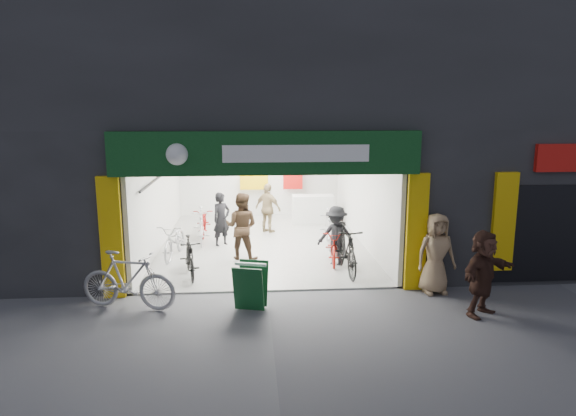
{
  "coord_description": "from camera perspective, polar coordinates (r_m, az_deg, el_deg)",
  "views": [
    {
      "loc": [
        -0.36,
        -10.66,
        4.0
      ],
      "look_at": [
        0.56,
        1.5,
        1.57
      ],
      "focal_mm": 32.0,
      "sensor_mm": 36.0,
      "label": 1
    }
  ],
  "objects": [
    {
      "name": "pedestrian_near",
      "position": [
        11.52,
        16.12,
        -4.88
      ],
      "size": [
        0.92,
        0.65,
        1.76
      ],
      "primitive_type": "imported",
      "rotation": [
        0.0,
        0.0,
        0.11
      ],
      "color": "#9C7D5A",
      "rests_on": "ground"
    },
    {
      "name": "bike_right_front",
      "position": [
        12.49,
        6.48,
        -4.6
      ],
      "size": [
        0.65,
        2.02,
        1.2
      ],
      "primitive_type": "imported",
      "rotation": [
        0.0,
        0.0,
        0.04
      ],
      "color": "black",
      "rests_on": "ground"
    },
    {
      "name": "parked_bike",
      "position": [
        10.78,
        -17.35,
        -7.66
      ],
      "size": [
        2.07,
        1.06,
        1.2
      ],
      "primitive_type": "imported",
      "rotation": [
        0.0,
        0.0,
        1.31
      ],
      "color": "#A3A2A7",
      "rests_on": "ground"
    },
    {
      "name": "pedestrian_far",
      "position": [
        10.6,
        20.84,
        -6.78
      ],
      "size": [
        1.57,
        1.31,
        1.7
      ],
      "primitive_type": "imported",
      "rotation": [
        0.0,
        0.0,
        0.61
      ],
      "color": "#39221A",
      "rests_on": "ground"
    },
    {
      "name": "bike_right_mid",
      "position": [
        13.38,
        5.12,
        -4.16
      ],
      "size": [
        0.81,
        1.77,
        0.9
      ],
      "primitive_type": "imported",
      "rotation": [
        0.0,
        0.0,
        -0.13
      ],
      "color": "maroon",
      "rests_on": "ground"
    },
    {
      "name": "customer_d",
      "position": [
        16.27,
        -2.24,
        -0.08
      ],
      "size": [
        0.98,
        0.88,
        1.6
      ],
      "primitive_type": "imported",
      "rotation": [
        0.0,
        0.0,
        2.49
      ],
      "color": "#907953",
      "rests_on": "ground"
    },
    {
      "name": "building",
      "position": [
        15.7,
        0.31,
        12.42
      ],
      "size": [
        17.0,
        10.27,
        8.0
      ],
      "color": "#232326",
      "rests_on": "ground"
    },
    {
      "name": "customer_a",
      "position": [
        14.87,
        -7.41,
        -1.3
      ],
      "size": [
        0.69,
        0.66,
        1.58
      ],
      "primitive_type": "imported",
      "rotation": [
        0.0,
        0.0,
        0.68
      ],
      "color": "black",
      "rests_on": "ground"
    },
    {
      "name": "bike_left_midfront",
      "position": [
        12.42,
        -10.86,
        -5.4
      ],
      "size": [
        0.77,
        1.66,
        0.96
      ],
      "primitive_type": "imported",
      "rotation": [
        0.0,
        0.0,
        0.21
      ],
      "color": "black",
      "rests_on": "ground"
    },
    {
      "name": "customer_c",
      "position": [
        12.99,
        5.38,
        -3.16
      ],
      "size": [
        1.15,
        1.04,
        1.55
      ],
      "primitive_type": "imported",
      "rotation": [
        0.0,
        0.0,
        -0.6
      ],
      "color": "black",
      "rests_on": "ground"
    },
    {
      "name": "bike_left_back",
      "position": [
        15.35,
        -9.61,
        -1.94
      ],
      "size": [
        0.66,
        1.82,
        1.07
      ],
      "primitive_type": "imported",
      "rotation": [
        0.0,
        0.0,
        0.09
      ],
      "color": "silver",
      "rests_on": "ground"
    },
    {
      "name": "ground",
      "position": [
        11.39,
        -2.28,
        -9.3
      ],
      "size": [
        60.0,
        60.0,
        0.0
      ],
      "primitive_type": "plane",
      "color": "#56565B",
      "rests_on": "ground"
    },
    {
      "name": "bike_right_back",
      "position": [
        14.84,
        4.5,
        -2.24
      ],
      "size": [
        0.67,
        1.84,
        1.08
      ],
      "primitive_type": "imported",
      "rotation": [
        0.0,
        0.0,
        -0.09
      ],
      "color": "#AFAFB3",
      "rests_on": "ground"
    },
    {
      "name": "bike_left_midback",
      "position": [
        16.29,
        -9.31,
        -1.5
      ],
      "size": [
        0.65,
        1.7,
        0.88
      ],
      "primitive_type": "imported",
      "rotation": [
        0.0,
        0.0,
        0.03
      ],
      "color": "maroon",
      "rests_on": "ground"
    },
    {
      "name": "bike_left_front",
      "position": [
        14.04,
        -12.47,
        -3.52
      ],
      "size": [
        0.86,
        1.9,
        0.96
      ],
      "primitive_type": "imported",
      "rotation": [
        0.0,
        0.0,
        -0.12
      ],
      "color": "#ABABB0",
      "rests_on": "ground"
    },
    {
      "name": "customer_b",
      "position": [
        13.51,
        -5.19,
        -2.06
      ],
      "size": [
        1.03,
        0.9,
        1.79
      ],
      "primitive_type": "imported",
      "rotation": [
        0.0,
        0.0,
        2.85
      ],
      "color": "#3A281A",
      "rests_on": "ground"
    },
    {
      "name": "sandwich_board",
      "position": [
        10.32,
        -4.16,
        -8.51
      ],
      "size": [
        0.74,
        0.75,
        0.93
      ],
      "rotation": [
        0.0,
        0.0,
        -0.26
      ],
      "color": "#10401D",
      "rests_on": "ground"
    }
  ]
}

